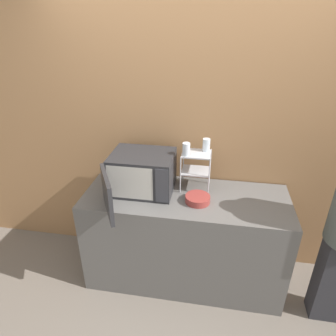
{
  "coord_description": "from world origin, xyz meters",
  "views": [
    {
      "loc": [
        0.21,
        -1.8,
        2.25
      ],
      "look_at": [
        -0.16,
        0.37,
        1.13
      ],
      "focal_mm": 32.0,
      "sensor_mm": 36.0,
      "label": 1
    }
  ],
  "objects_px": {
    "dish_rack": "(196,163)",
    "glass_back_right": "(206,145)",
    "glass_front_left": "(186,149)",
    "bowl": "(198,199)",
    "microwave": "(141,173)"
  },
  "relations": [
    {
      "from": "dish_rack",
      "to": "glass_back_right",
      "type": "height_order",
      "value": "glass_back_right"
    },
    {
      "from": "dish_rack",
      "to": "glass_back_right",
      "type": "xyz_separation_m",
      "value": [
        0.08,
        0.06,
        0.15
      ]
    },
    {
      "from": "glass_front_left",
      "to": "bowl",
      "type": "xyz_separation_m",
      "value": [
        0.12,
        -0.16,
        -0.36
      ]
    },
    {
      "from": "microwave",
      "to": "bowl",
      "type": "xyz_separation_m",
      "value": [
        0.49,
        -0.1,
        -0.14
      ]
    },
    {
      "from": "glass_back_right",
      "to": "microwave",
      "type": "bearing_deg",
      "value": -161.08
    },
    {
      "from": "glass_back_right",
      "to": "bowl",
      "type": "xyz_separation_m",
      "value": [
        -0.03,
        -0.28,
        -0.36
      ]
    },
    {
      "from": "dish_rack",
      "to": "glass_front_left",
      "type": "relative_size",
      "value": 3.09
    },
    {
      "from": "glass_back_right",
      "to": "bowl",
      "type": "height_order",
      "value": "glass_back_right"
    },
    {
      "from": "microwave",
      "to": "glass_front_left",
      "type": "height_order",
      "value": "glass_front_left"
    },
    {
      "from": "glass_front_left",
      "to": "glass_back_right",
      "type": "relative_size",
      "value": 1.0
    },
    {
      "from": "microwave",
      "to": "dish_rack",
      "type": "relative_size",
      "value": 2.33
    },
    {
      "from": "glass_front_left",
      "to": "bowl",
      "type": "relative_size",
      "value": 0.54
    },
    {
      "from": "glass_back_right",
      "to": "bowl",
      "type": "bearing_deg",
      "value": -96.9
    },
    {
      "from": "bowl",
      "to": "glass_front_left",
      "type": "bearing_deg",
      "value": 126.76
    },
    {
      "from": "dish_rack",
      "to": "glass_back_right",
      "type": "bearing_deg",
      "value": 37.85
    }
  ]
}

